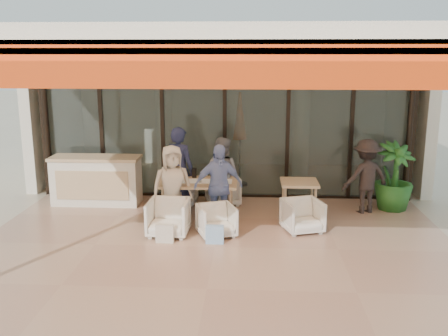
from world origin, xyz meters
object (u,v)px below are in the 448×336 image
at_px(chair_far_left, 183,190).
at_px(side_table, 299,187).
at_px(chair_far_right, 223,189).
at_px(chair_near_left, 168,216).
at_px(chair_near_right, 216,219).
at_px(host_counter, 96,180).
at_px(potted_palm, 394,177).
at_px(diner_periwinkle, 218,186).
at_px(diner_navy, 179,170).
at_px(dining_table, 198,184).
at_px(diner_cream, 172,186).
at_px(side_chair, 302,214).
at_px(diner_grey, 221,175).
at_px(standing_woman, 366,177).

height_order(chair_far_left, side_table, side_table).
distance_m(chair_far_right, chair_near_left, 2.08).
xyz_separation_m(chair_far_left, chair_near_right, (0.84, -1.90, 0.02)).
relative_size(host_counter, potted_palm, 1.32).
bearing_deg(diner_periwinkle, diner_navy, 113.81).
bearing_deg(dining_table, diner_navy, 132.91).
xyz_separation_m(chair_far_left, potted_palm, (4.30, -0.20, 0.41)).
xyz_separation_m(dining_table, chair_near_right, (0.43, -0.96, -0.37)).
bearing_deg(chair_near_left, dining_table, 68.91).
relative_size(dining_table, diner_cream, 0.99).
bearing_deg(chair_near_left, side_table, 26.30).
height_order(chair_near_right, side_chair, side_chair).
height_order(chair_far_left, chair_near_right, chair_near_right).
bearing_deg(diner_cream, diner_grey, 27.86).
xyz_separation_m(diner_grey, standing_woman, (2.85, 0.07, -0.01)).
bearing_deg(side_table, standing_woman, 17.27).
xyz_separation_m(chair_far_right, diner_cream, (-0.84, -1.40, 0.41)).
distance_m(chair_far_left, diner_navy, 0.76).
bearing_deg(diner_navy, chair_far_left, -68.54).
distance_m(diner_navy, diner_periwinkle, 1.23).
relative_size(diner_navy, diner_grey, 1.13).
bearing_deg(chair_near_left, diner_cream, 92.19).
xyz_separation_m(chair_far_right, chair_near_right, (0.00, -1.90, -0.03)).
relative_size(chair_near_left, diner_cream, 0.47).
bearing_deg(standing_woman, chair_near_right, 9.15).
height_order(chair_far_right, chair_near_right, chair_far_right).
distance_m(dining_table, side_chair, 2.08).
height_order(diner_cream, side_chair, diner_cream).
relative_size(chair_near_left, side_table, 0.96).
bearing_deg(diner_grey, diner_navy, 19.21).
relative_size(dining_table, standing_woman, 1.00).
height_order(chair_far_left, standing_woman, standing_woman).
height_order(host_counter, side_chair, host_counter).
xyz_separation_m(chair_far_right, standing_woman, (2.85, -0.43, 0.40)).
height_order(dining_table, chair_near_right, dining_table).
bearing_deg(standing_woman, potted_palm, -177.39).
distance_m(diner_cream, standing_woman, 3.82).
relative_size(chair_near_right, diner_grey, 0.41).
height_order(diner_navy, standing_woman, diner_navy).
xyz_separation_m(host_counter, chair_far_left, (1.80, 0.16, -0.24)).
bearing_deg(host_counter, side_table, -9.31).
bearing_deg(chair_far_right, side_chair, 120.35).
distance_m(chair_far_left, chair_far_right, 0.84).
relative_size(dining_table, chair_far_left, 2.57).
bearing_deg(diner_cream, standing_woman, -4.40).
distance_m(diner_navy, side_table, 2.39).
relative_size(dining_table, side_chair, 2.28).
distance_m(diner_grey, diner_periwinkle, 0.90).
bearing_deg(dining_table, chair_near_left, -113.28).
height_order(diner_grey, potted_palm, diner_grey).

